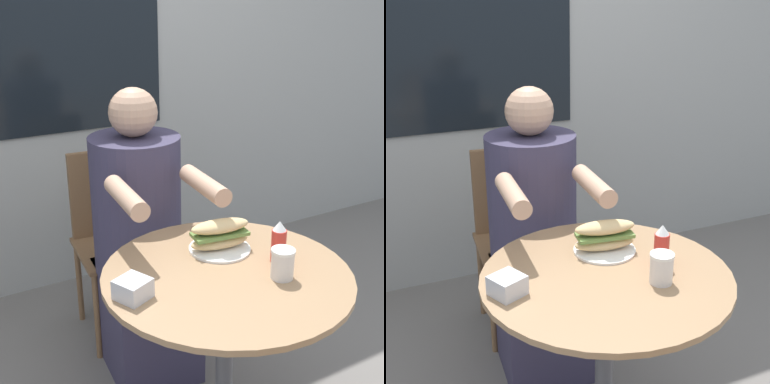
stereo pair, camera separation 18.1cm
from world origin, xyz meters
TOP-DOWN VIEW (x-y plane):
  - storefront_wall at (-0.00, 1.49)m, footprint 8.00×0.09m
  - cafe_table at (0.00, 0.00)m, footprint 0.80×0.80m
  - diner_chair at (-0.02, 0.95)m, footprint 0.41×0.41m
  - seated_diner at (-0.03, 0.60)m, footprint 0.41×0.68m
  - sandwich_on_plate at (0.06, 0.14)m, footprint 0.22×0.21m
  - drink_cup at (0.13, -0.12)m, footprint 0.08×0.08m
  - napkin_box at (-0.32, 0.01)m, footprint 0.12×0.12m
  - condiment_bottle at (0.19, -0.02)m, footprint 0.05×0.05m

SIDE VIEW (x-z plane):
  - diner_chair at x=-0.02m, z-range 0.09..0.96m
  - seated_diner at x=-0.03m, z-range -0.08..1.14m
  - cafe_table at x=0.00m, z-range 0.17..0.90m
  - napkin_box at x=-0.32m, z-range 0.72..0.78m
  - drink_cup at x=0.13m, z-range 0.72..0.82m
  - sandwich_on_plate at x=0.06m, z-range 0.72..0.83m
  - condiment_bottle at x=0.19m, z-range 0.72..0.87m
  - storefront_wall at x=0.00m, z-range 0.00..2.80m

